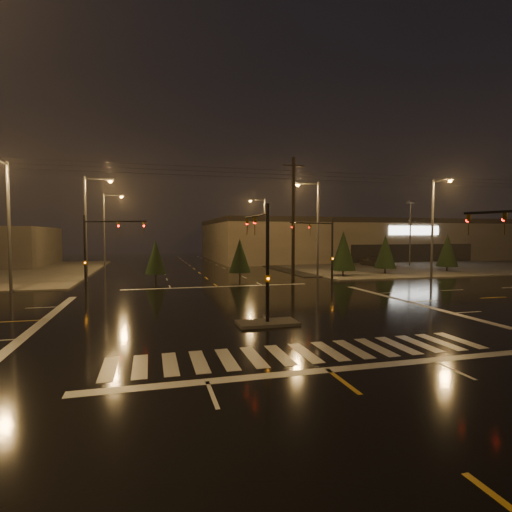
% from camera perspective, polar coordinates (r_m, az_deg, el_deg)
% --- Properties ---
extents(ground, '(140.00, 140.00, 0.00)m').
position_cam_1_polar(ground, '(23.97, -1.11, -7.70)').
color(ground, black).
rests_on(ground, ground).
extents(sidewalk_ne, '(36.00, 36.00, 0.12)m').
position_cam_1_polar(sidewalk_ne, '(63.91, 18.98, -1.10)').
color(sidewalk_ne, '#423F3B').
rests_on(sidewalk_ne, ground).
extents(median_island, '(3.00, 1.60, 0.15)m').
position_cam_1_polar(median_island, '(20.17, 1.64, -9.52)').
color(median_island, '#423F3B').
rests_on(median_island, ground).
extents(crosswalk, '(15.00, 2.60, 0.01)m').
position_cam_1_polar(crosswalk, '(15.61, 7.04, -13.56)').
color(crosswalk, beige).
rests_on(crosswalk, ground).
extents(stop_bar_near, '(16.00, 0.50, 0.01)m').
position_cam_1_polar(stop_bar_near, '(13.87, 10.26, -15.74)').
color(stop_bar_near, beige).
rests_on(stop_bar_near, ground).
extents(stop_bar_far, '(16.00, 0.50, 0.01)m').
position_cam_1_polar(stop_bar_far, '(34.62, -5.49, -4.39)').
color(stop_bar_far, beige).
rests_on(stop_bar_far, ground).
extents(parking_lot, '(50.00, 24.00, 0.08)m').
position_cam_1_polar(parking_lot, '(65.25, 23.60, -1.12)').
color(parking_lot, black).
rests_on(parking_lot, ground).
extents(retail_building, '(60.20, 28.30, 7.20)m').
position_cam_1_polar(retail_building, '(79.95, 15.60, 2.45)').
color(retail_building, brown).
rests_on(retail_building, ground).
extents(signal_mast_median, '(0.25, 4.59, 6.00)m').
position_cam_1_polar(signal_mast_median, '(20.59, 0.92, 1.06)').
color(signal_mast_median, black).
rests_on(signal_mast_median, ground).
extents(signal_mast_ne, '(4.84, 1.86, 6.00)m').
position_cam_1_polar(signal_mast_ne, '(36.31, 9.67, 1.92)').
color(signal_mast_ne, black).
rests_on(signal_mast_ne, ground).
extents(signal_mast_nw, '(4.84, 1.86, 6.00)m').
position_cam_1_polar(signal_mast_nw, '(33.24, -21.65, 1.66)').
color(signal_mast_nw, black).
rests_on(signal_mast_nw, ground).
extents(streetlight_1, '(2.77, 0.32, 10.00)m').
position_cam_1_polar(streetlight_1, '(41.27, -22.76, 4.65)').
color(streetlight_1, '#38383A').
rests_on(streetlight_1, ground).
extents(streetlight_2, '(2.77, 0.32, 10.00)m').
position_cam_1_polar(streetlight_2, '(57.15, -20.59, 4.17)').
color(streetlight_2, '#38383A').
rests_on(streetlight_2, ground).
extents(streetlight_3, '(2.77, 0.32, 10.00)m').
position_cam_1_polar(streetlight_3, '(42.37, 8.46, 4.80)').
color(streetlight_3, '#38383A').
rests_on(streetlight_3, ground).
extents(streetlight_4, '(2.77, 0.32, 10.00)m').
position_cam_1_polar(streetlight_4, '(61.24, 0.99, 4.27)').
color(streetlight_4, '#38383A').
rests_on(streetlight_4, ground).
extents(streetlight_5, '(0.32, 2.77, 10.00)m').
position_cam_1_polar(streetlight_5, '(35.62, -31.99, 4.73)').
color(streetlight_5, '#38383A').
rests_on(streetlight_5, ground).
extents(streetlight_6, '(0.32, 2.77, 10.00)m').
position_cam_1_polar(streetlight_6, '(43.87, 24.17, 4.51)').
color(streetlight_6, '#38383A').
rests_on(streetlight_6, ground).
extents(utility_pole_1, '(2.20, 0.32, 12.00)m').
position_cam_1_polar(utility_pole_1, '(39.34, 5.35, 5.44)').
color(utility_pole_1, black).
rests_on(utility_pole_1, ground).
extents(conifer_0, '(2.68, 2.68, 4.88)m').
position_cam_1_polar(conifer_0, '(43.70, 12.35, 0.76)').
color(conifer_0, black).
rests_on(conifer_0, ground).
extents(conifer_1, '(2.43, 2.43, 4.49)m').
position_cam_1_polar(conifer_1, '(47.59, 17.99, 0.62)').
color(conifer_1, black).
rests_on(conifer_1, ground).
extents(conifer_2, '(2.48, 2.48, 4.57)m').
position_cam_1_polar(conifer_2, '(52.96, 25.66, 0.74)').
color(conifer_2, black).
rests_on(conifer_2, ground).
extents(conifer_3, '(2.06, 2.06, 3.92)m').
position_cam_1_polar(conifer_3, '(39.67, -14.15, -0.19)').
color(conifer_3, black).
rests_on(conifer_3, ground).
extents(conifer_4, '(2.19, 2.19, 4.12)m').
position_cam_1_polar(conifer_4, '(40.08, -2.33, 0.08)').
color(conifer_4, black).
rests_on(conifer_4, ground).
extents(car_parked, '(2.02, 4.70, 1.58)m').
position_cam_1_polar(car_parked, '(58.91, 16.29, -0.68)').
color(car_parked, black).
rests_on(car_parked, ground).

